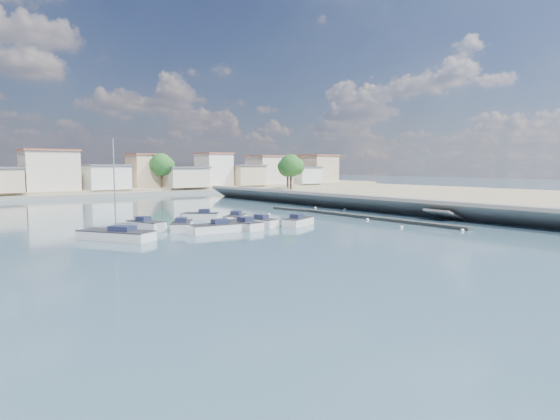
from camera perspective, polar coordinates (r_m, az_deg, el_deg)
name	(u,v)px	position (r m, az deg, el deg)	size (l,w,h in m)	color
ground	(202,205)	(77.32, -9.54, 0.55)	(400.00, 400.00, 0.00)	#2D4B5B
seawall_walkway	(409,205)	(68.67, 15.49, 0.58)	(5.00, 90.00, 1.80)	slate
seawall_embankment	(488,199)	(86.90, 24.07, 1.25)	(49.65, 90.00, 2.90)	slate
breakwater	(354,216)	(59.67, 9.03, -0.70)	(2.00, 31.02, 0.35)	black
far_shore_land	(102,189)	(125.46, -20.85, 2.44)	(160.00, 40.00, 1.40)	gray
far_shore_quay	(133,194)	(105.58, -17.52, 1.88)	(160.00, 2.50, 0.80)	slate
far_town	(167,172)	(114.94, -13.59, 4.51)	(113.01, 12.80, 8.35)	beige
shore_trees	(174,167)	(105.94, -12.82, 5.16)	(74.56, 38.32, 7.92)	#38281E
motorboat_a	(256,222)	(50.52, -2.89, -1.51)	(2.89, 4.90, 1.48)	silver
motorboat_b	(182,226)	(48.67, -11.84, -1.89)	(3.86, 4.66, 1.48)	silver
motorboat_c	(213,229)	(45.85, -8.20, -2.27)	(5.57, 2.45, 1.48)	silver
motorboat_d	(234,219)	(53.54, -5.59, -1.14)	(4.23, 3.93, 1.48)	silver
motorboat_e	(241,225)	(48.26, -4.75, -1.85)	(2.26, 5.25, 1.48)	silver
motorboat_f	(199,216)	(57.10, -9.81, -0.78)	(4.21, 3.97, 1.48)	silver
motorboat_g	(148,226)	(49.60, -15.81, -1.84)	(2.90, 4.90, 1.48)	silver
motorboat_h	(299,222)	(51.19, 2.39, -1.42)	(4.85, 3.31, 1.48)	silver
sailboat	(113,235)	(43.61, -19.69, -2.90)	(5.66, 6.96, 9.00)	silver
mooring_buoys	(352,217)	(59.45, 8.82, -0.84)	(13.38, 27.94, 0.38)	silver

